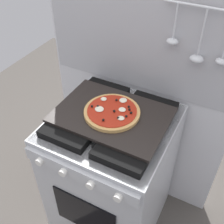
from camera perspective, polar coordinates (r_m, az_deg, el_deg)
ground_plane at (r=2.07m, az=0.00°, el=-19.81°), size 4.00×4.00×0.00m
kitchen_backsplash at (r=1.67m, az=5.40°, el=2.99°), size 1.10×0.09×1.55m
stove at (r=1.69m, az=-0.03°, el=-12.34°), size 0.60×0.64×0.90m
baking_tray at (r=1.36m, az=0.00°, el=-0.58°), size 0.54×0.38×0.02m
pizza_left at (r=1.34m, az=0.02°, el=0.02°), size 0.27×0.27×0.03m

